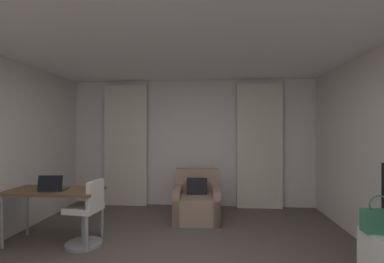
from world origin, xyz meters
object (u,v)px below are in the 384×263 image
at_px(armchair, 197,203).
at_px(handbag_primary, 379,220).
at_px(desk, 55,194).
at_px(laptop, 53,187).
at_px(desk_chair, 87,216).

relative_size(armchair, handbag_primary, 2.33).
relative_size(armchair, desk, 0.69).
relative_size(desk, laptop, 3.62).
relative_size(laptop, handbag_primary, 0.94).
bearing_deg(desk, handbag_primary, -12.19).
distance_m(desk_chair, laptop, 0.60).
distance_m(desk, laptop, 0.14).
distance_m(desk_chair, handbag_primary, 3.42).
bearing_deg(handbag_primary, desk, 167.81).
xyz_separation_m(laptop, handbag_primary, (3.79, -0.74, -0.11)).
xyz_separation_m(desk, handbag_primary, (3.81, -0.82, 0.00)).
bearing_deg(desk_chair, laptop, -176.95).
xyz_separation_m(armchair, desk_chair, (-1.42, -1.24, 0.11)).
height_order(desk, desk_chair, desk_chair).
distance_m(desk, handbag_primary, 3.89).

